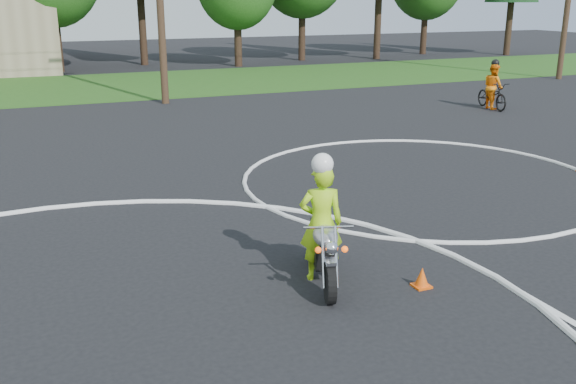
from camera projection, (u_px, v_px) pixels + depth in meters
name	position (u px, v px, depth m)	size (l,w,h in m)	color
grass_strip	(25.00, 90.00, 28.43)	(120.00, 10.00, 0.02)	#1E4714
course_markings	(221.00, 285.00, 9.25)	(19.05, 19.05, 0.12)	silver
primary_motorcycle	(324.00, 250.00, 9.22)	(0.92, 1.90, 1.03)	black
rider_primary_grp	(321.00, 219.00, 9.22)	(0.73, 0.59, 1.92)	#A4E017
rider_second_grp	(493.00, 91.00, 23.61)	(0.92, 1.96, 1.81)	black
traffic_cones	(482.00, 230.00, 11.07)	(17.72, 9.27, 0.30)	#EF540C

